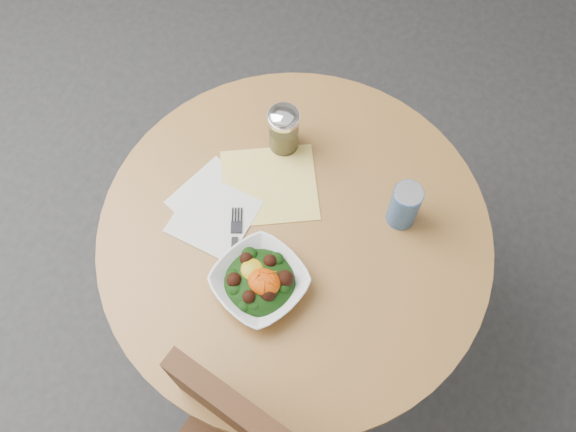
# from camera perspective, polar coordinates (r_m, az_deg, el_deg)

# --- Properties ---
(ground) EXTENTS (6.00, 6.00, 0.00)m
(ground) POSITION_cam_1_polar(r_m,az_deg,el_deg) (2.16, 0.41, -9.44)
(ground) COLOR #2B2B2D
(ground) RESTS_ON ground
(table) EXTENTS (0.90, 0.90, 0.75)m
(table) POSITION_cam_1_polar(r_m,az_deg,el_deg) (1.64, 0.53, -4.30)
(table) COLOR black
(table) RESTS_ON ground
(cloth_napkin) EXTENTS (0.29, 0.28, 0.00)m
(cloth_napkin) POSITION_cam_1_polar(r_m,az_deg,el_deg) (1.51, -1.68, 2.77)
(cloth_napkin) COLOR yellow
(cloth_napkin) RESTS_ON table
(paper_napkins) EXTENTS (0.22, 0.24, 0.00)m
(paper_napkins) POSITION_cam_1_polar(r_m,az_deg,el_deg) (1.49, -6.55, 0.66)
(paper_napkins) COLOR silver
(paper_napkins) RESTS_ON table
(salad_bowl) EXTENTS (0.25, 0.25, 0.07)m
(salad_bowl) POSITION_cam_1_polar(r_m,az_deg,el_deg) (1.39, -2.53, -5.85)
(salad_bowl) COLOR white
(salad_bowl) RESTS_ON table
(fork) EXTENTS (0.09, 0.20, 0.00)m
(fork) POSITION_cam_1_polar(r_m,az_deg,el_deg) (1.44, -4.75, -2.60)
(fork) COLOR black
(fork) RESTS_ON table
(spice_shaker) EXTENTS (0.08, 0.08, 0.14)m
(spice_shaker) POSITION_cam_1_polar(r_m,az_deg,el_deg) (1.51, -0.39, 7.71)
(spice_shaker) COLOR silver
(spice_shaker) RESTS_ON table
(beverage_can) EXTENTS (0.07, 0.07, 0.13)m
(beverage_can) POSITION_cam_1_polar(r_m,az_deg,el_deg) (1.44, 10.31, 0.93)
(beverage_can) COLOR navy
(beverage_can) RESTS_ON table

